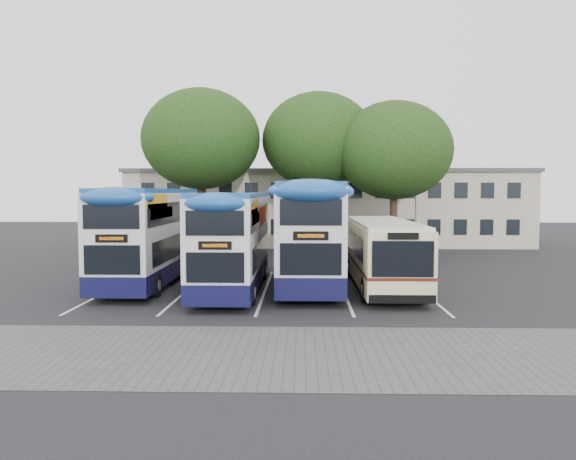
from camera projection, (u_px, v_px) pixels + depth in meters
The scene contains 12 objects.
ground at pixel (360, 314), 20.27m from camera, with size 120.00×120.00×0.00m, color black.
paving_strip at pixel (306, 354), 15.34m from camera, with size 40.00×6.00×0.01m, color #595654.
bay_lines at pixel (265, 290), 25.35m from camera, with size 14.12×11.00×0.01m.
depot_building at pixel (327, 207), 46.97m from camera, with size 32.40×8.40×6.20m.
lamp_post at pixel (416, 182), 39.69m from camera, with size 0.25×1.05×9.06m.
tree_left at pixel (201, 139), 37.62m from camera, with size 7.94×7.94×11.31m.
tree_mid at pixel (318, 140), 38.55m from camera, with size 7.74×7.74×11.23m.
tree_right at pixel (394, 151), 36.47m from camera, with size 7.52×7.52×10.30m.
bus_dd_left at pixel (150, 231), 26.98m from camera, with size 2.66×10.96×4.57m.
bus_dd_mid at pixel (233, 237), 25.18m from camera, with size 2.54×10.48×4.37m.
bus_dd_right at pixel (309, 229), 26.67m from camera, with size 2.81×11.58×4.83m.
bus_single at pixel (382, 250), 25.89m from camera, with size 2.64×10.38×3.09m.
Camera 1 is at (-2.10, -20.07, 4.47)m, focal length 35.00 mm.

